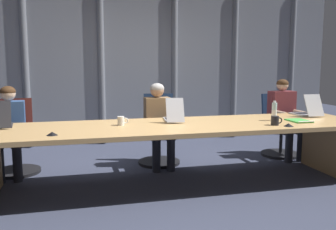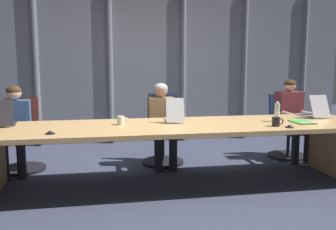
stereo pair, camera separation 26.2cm
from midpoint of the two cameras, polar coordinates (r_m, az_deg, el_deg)
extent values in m
plane|color=#383D51|center=(4.43, 3.04, -10.80)|extent=(14.99, 14.99, 0.00)
cube|color=tan|center=(4.26, 3.10, -1.84)|extent=(4.59, 1.16, 0.05)
cube|color=black|center=(4.27, 3.10, -2.70)|extent=(3.90, 0.10, 0.06)
cube|color=tan|center=(5.20, 25.66, -4.91)|extent=(0.08, 0.98, 0.68)
cube|color=gray|center=(6.73, -2.03, 8.02)|extent=(7.49, 0.10, 2.87)
cylinder|color=slate|center=(6.67, -18.91, 7.60)|extent=(0.12, 0.12, 2.81)
cylinder|color=slate|center=(6.61, -7.98, 7.95)|extent=(0.12, 0.12, 2.81)
cylinder|color=slate|center=(6.80, 3.40, 8.01)|extent=(0.12, 0.12, 2.81)
cylinder|color=slate|center=(7.18, 12.76, 7.83)|extent=(0.12, 0.12, 2.81)
cylinder|color=slate|center=(7.74, 21.23, 7.48)|extent=(0.12, 0.12, 2.81)
cube|color=#2D2D33|center=(4.60, -22.59, -1.29)|extent=(0.28, 0.34, 0.02)
cube|color=black|center=(4.62, -22.56, -1.12)|extent=(0.22, 0.20, 0.00)
cube|color=#2D2D33|center=(4.38, -22.95, 0.27)|extent=(0.25, 0.12, 0.29)
cube|color=black|center=(4.38, -22.94, 0.30)|extent=(0.23, 0.10, 0.26)
cube|color=#BCBCC1|center=(4.59, 2.55, -0.70)|extent=(0.25, 0.35, 0.02)
cube|color=black|center=(4.61, 2.53, -0.53)|extent=(0.20, 0.20, 0.00)
cube|color=#BCBCC1|center=(4.34, 2.86, 0.75)|extent=(0.23, 0.17, 0.28)
cube|color=black|center=(4.35, 2.85, 0.80)|extent=(0.20, 0.15, 0.25)
cube|color=#BCBCC1|center=(5.36, 22.42, -0.05)|extent=(0.25, 0.33, 0.02)
cube|color=black|center=(5.38, 22.28, 0.09)|extent=(0.21, 0.18, 0.00)
cube|color=#BCBCC1|center=(5.16, 23.93, 1.24)|extent=(0.25, 0.14, 0.28)
cube|color=black|center=(5.16, 23.89, 1.28)|extent=(0.22, 0.12, 0.25)
cube|color=#511E19|center=(5.23, -20.56, -3.43)|extent=(0.52, 0.52, 0.08)
cube|color=#511E19|center=(5.40, -20.50, -0.03)|extent=(0.44, 0.15, 0.49)
cylinder|color=#262628|center=(5.27, -20.44, -5.77)|extent=(0.05, 0.05, 0.36)
cylinder|color=black|center=(5.32, -20.34, -7.86)|extent=(0.60, 0.60, 0.04)
cube|color=navy|center=(5.24, 0.64, -2.90)|extent=(0.55, 0.55, 0.08)
cube|color=navy|center=(5.41, 0.58, 0.64)|extent=(0.45, 0.19, 0.52)
cylinder|color=#262628|center=(5.28, 0.63, -5.24)|extent=(0.05, 0.05, 0.36)
cylinder|color=black|center=(5.33, 0.63, -7.32)|extent=(0.60, 0.60, 0.04)
cube|color=navy|center=(5.93, 19.50, -2.08)|extent=(0.49, 0.49, 0.08)
cube|color=navy|center=(6.07, 18.56, 0.85)|extent=(0.43, 0.12, 0.48)
cylinder|color=#262628|center=(5.97, 19.41, -4.16)|extent=(0.05, 0.05, 0.36)
cylinder|color=black|center=(6.01, 19.32, -6.03)|extent=(0.60, 0.60, 0.04)
cube|color=#335184|center=(5.17, -21.34, -0.47)|extent=(0.39, 0.24, 0.48)
sphere|color=beige|center=(5.14, -21.53, 3.25)|extent=(0.19, 0.19, 0.19)
ellipsoid|color=#472D19|center=(5.14, -21.54, 3.52)|extent=(0.19, 0.19, 0.14)
cylinder|color=#335184|center=(5.15, -19.62, 0.12)|extent=(0.08, 0.14, 0.27)
cylinder|color=beige|center=(4.96, -19.78, -1.55)|extent=(0.08, 0.30, 0.06)
cylinder|color=#335184|center=(5.19, -23.10, 0.00)|extent=(0.08, 0.14, 0.27)
cylinder|color=beige|center=(5.00, -23.39, -1.66)|extent=(0.08, 0.30, 0.06)
cylinder|color=#262833|center=(5.01, -20.33, -3.78)|extent=(0.16, 0.41, 0.13)
cylinder|color=#262833|center=(4.88, -20.42, -6.73)|extent=(0.11, 0.11, 0.46)
cylinder|color=#262833|center=(5.04, -22.59, -3.84)|extent=(0.16, 0.41, 0.13)
cylinder|color=#262833|center=(4.91, -22.76, -6.77)|extent=(0.11, 0.11, 0.46)
cube|color=olive|center=(5.17, 0.33, 0.10)|extent=(0.36, 0.22, 0.48)
sphere|color=tan|center=(5.13, 0.33, 3.90)|extent=(0.19, 0.19, 0.19)
ellipsoid|color=#B2ADA8|center=(5.13, 0.33, 4.17)|extent=(0.20, 0.20, 0.15)
cylinder|color=olive|center=(5.19, 1.92, 0.69)|extent=(0.07, 0.14, 0.27)
cylinder|color=tan|center=(5.00, 2.45, -0.93)|extent=(0.07, 0.30, 0.06)
cylinder|color=olive|center=(5.13, -1.28, 0.62)|extent=(0.07, 0.14, 0.27)
cylinder|color=tan|center=(4.95, -0.87, -1.03)|extent=(0.07, 0.30, 0.06)
cylinder|color=#262833|center=(5.04, 1.89, -3.22)|extent=(0.13, 0.40, 0.13)
cylinder|color=#262833|center=(4.92, 2.34, -6.13)|extent=(0.11, 0.11, 0.46)
cylinder|color=#262833|center=(5.00, -0.35, -3.30)|extent=(0.13, 0.40, 0.13)
cylinder|color=#262833|center=(4.87, 0.04, -6.24)|extent=(0.11, 0.11, 0.46)
cube|color=brown|center=(5.85, 19.51, 0.84)|extent=(0.38, 0.23, 0.53)
sphere|color=beige|center=(5.82, 19.68, 4.36)|extent=(0.18, 0.18, 0.18)
ellipsoid|color=#472D19|center=(5.82, 19.69, 4.58)|extent=(0.18, 0.18, 0.13)
cylinder|color=brown|center=(5.93, 20.83, 1.61)|extent=(0.08, 0.14, 0.27)
cylinder|color=beige|center=(5.77, 21.92, 0.23)|extent=(0.08, 0.30, 0.06)
cylinder|color=brown|center=(5.76, 18.23, 1.57)|extent=(0.08, 0.14, 0.27)
cylinder|color=beige|center=(5.60, 19.28, 0.14)|extent=(0.08, 0.30, 0.06)
cylinder|color=#262833|center=(5.78, 21.27, -2.31)|extent=(0.15, 0.40, 0.13)
cylinder|color=#262833|center=(5.68, 22.17, -4.80)|extent=(0.11, 0.11, 0.46)
cylinder|color=#262833|center=(5.67, 19.59, -2.42)|extent=(0.15, 0.40, 0.13)
cylinder|color=#262833|center=(5.57, 20.48, -4.95)|extent=(0.11, 0.11, 0.46)
cylinder|color=silver|center=(4.70, 18.17, 0.38)|extent=(0.06, 0.06, 0.22)
cylinder|color=white|center=(4.70, 18.17, 0.24)|extent=(0.06, 0.06, 0.07)
cylinder|color=white|center=(4.69, 18.24, 1.86)|extent=(0.03, 0.03, 0.02)
cylinder|color=black|center=(4.34, 18.12, -1.00)|extent=(0.09, 0.09, 0.11)
torus|color=black|center=(4.37, 18.77, -0.97)|extent=(0.07, 0.01, 0.07)
cylinder|color=white|center=(4.25, -5.64, -0.85)|extent=(0.08, 0.08, 0.10)
torus|color=white|center=(4.25, -4.95, -0.83)|extent=(0.07, 0.01, 0.07)
cone|color=black|center=(3.83, -16.04, -2.61)|extent=(0.11, 0.11, 0.03)
cone|color=black|center=(4.30, 20.08, -1.64)|extent=(0.11, 0.11, 0.03)
cube|color=#4CB74C|center=(4.72, 21.68, -1.02)|extent=(0.22, 0.30, 0.02)
cylinder|color=silver|center=(4.60, 22.67, -1.16)|extent=(0.21, 0.01, 0.01)
camera|label=1|loc=(0.13, -88.26, 0.24)|focal=39.15mm
camera|label=2|loc=(0.13, 91.74, -0.24)|focal=39.15mm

